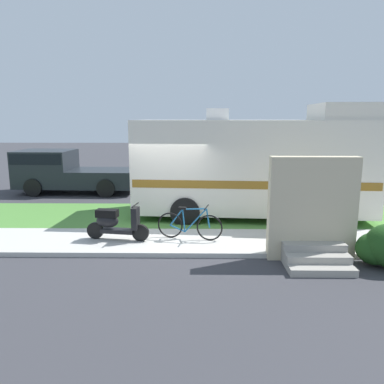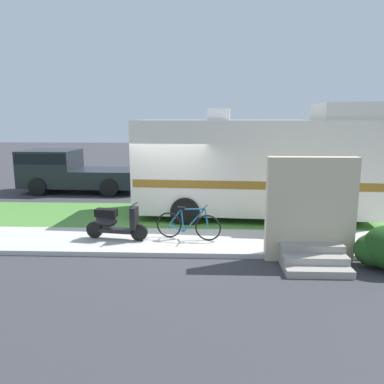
{
  "view_description": "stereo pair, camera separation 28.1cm",
  "coord_description": "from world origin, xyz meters",
  "px_view_note": "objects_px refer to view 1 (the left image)",
  "views": [
    {
      "loc": [
        0.97,
        -10.63,
        3.24
      ],
      "look_at": [
        0.81,
        0.3,
        1.1
      ],
      "focal_mm": 35.36,
      "sensor_mm": 36.0,
      "label": 1
    },
    {
      "loc": [
        1.25,
        -10.62,
        3.24
      ],
      "look_at": [
        0.81,
        0.3,
        1.1
      ],
      "focal_mm": 35.36,
      "sensor_mm": 36.0,
      "label": 2
    }
  ],
  "objects_px": {
    "bicycle": "(190,225)",
    "pickup_truck_near": "(65,170)",
    "motorhome_rv": "(255,165)",
    "bottle_green": "(306,236)",
    "scooter": "(115,223)"
  },
  "relations": [
    {
      "from": "motorhome_rv",
      "to": "bottle_green",
      "type": "distance_m",
      "value": 3.3
    },
    {
      "from": "scooter",
      "to": "pickup_truck_near",
      "type": "bearing_deg",
      "value": 118.05
    },
    {
      "from": "scooter",
      "to": "pickup_truck_near",
      "type": "distance_m",
      "value": 7.92
    },
    {
      "from": "scooter",
      "to": "bottle_green",
      "type": "height_order",
      "value": "scooter"
    },
    {
      "from": "pickup_truck_near",
      "to": "bottle_green",
      "type": "height_order",
      "value": "pickup_truck_near"
    },
    {
      "from": "bicycle",
      "to": "bottle_green",
      "type": "relative_size",
      "value": 5.81
    },
    {
      "from": "motorhome_rv",
      "to": "bottle_green",
      "type": "height_order",
      "value": "motorhome_rv"
    },
    {
      "from": "motorhome_rv",
      "to": "scooter",
      "type": "height_order",
      "value": "motorhome_rv"
    },
    {
      "from": "motorhome_rv",
      "to": "bicycle",
      "type": "relative_size",
      "value": 4.44
    },
    {
      "from": "bicycle",
      "to": "pickup_truck_near",
      "type": "bearing_deg",
      "value": 129.33
    },
    {
      "from": "motorhome_rv",
      "to": "pickup_truck_near",
      "type": "xyz_separation_m",
      "value": [
        -7.71,
        4.2,
        -0.77
      ]
    },
    {
      "from": "motorhome_rv",
      "to": "pickup_truck_near",
      "type": "distance_m",
      "value": 8.82
    },
    {
      "from": "scooter",
      "to": "bottle_green",
      "type": "distance_m",
      "value": 4.97
    },
    {
      "from": "motorhome_rv",
      "to": "pickup_truck_near",
      "type": "bearing_deg",
      "value": 151.42
    },
    {
      "from": "scooter",
      "to": "bicycle",
      "type": "bearing_deg",
      "value": 2.3
    }
  ]
}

